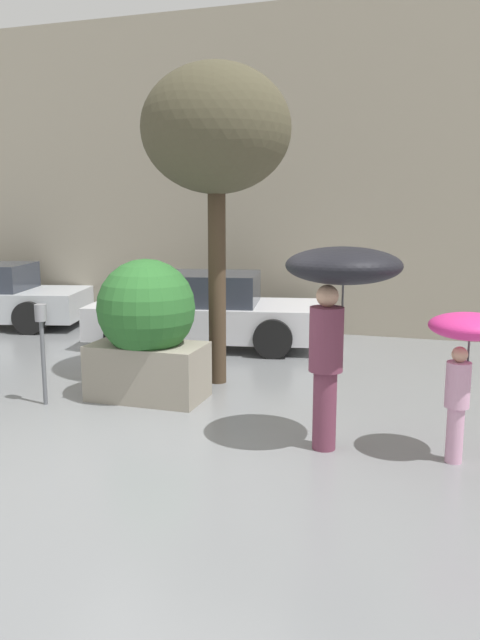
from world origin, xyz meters
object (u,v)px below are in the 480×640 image
object	(u,v)px
street_tree	(216,133)
parked_car_near	(206,312)
parking_meter	(42,333)
person_child	(467,343)
planter_box	(147,327)
person_adult	(340,287)

from	to	relation	value
street_tree	parked_car_near	bearing A→B (deg)	114.21
parked_car_near	street_tree	world-z (taller)	street_tree
street_tree	parking_meter	distance (m)	3.31
person_child	street_tree	xyz separation A→B (m)	(-3.07, 1.87, 2.16)
planter_box	parked_car_near	distance (m)	3.18
planter_box	parked_car_near	xyz separation A→B (m)	(-0.41, 3.14, -0.32)
person_adult	parked_car_near	distance (m)	5.12
person_child	planter_box	bearing A→B (deg)	124.93
planter_box	person_child	size ratio (longest dim) A/B	1.24
person_adult	person_child	world-z (taller)	person_adult
planter_box	street_tree	xyz separation A→B (m)	(0.58, 0.96, 2.39)
planter_box	person_adult	distance (m)	2.75
street_tree	person_adult	bearing A→B (deg)	-45.07
planter_box	parked_car_near	size ratio (longest dim) A/B	0.42
planter_box	person_adult	bearing A→B (deg)	-20.98
person_adult	street_tree	size ratio (longest dim) A/B	0.48
person_adult	person_child	distance (m)	1.26
parked_car_near	street_tree	size ratio (longest dim) A/B	1.00
person_adult	street_tree	xyz separation A→B (m)	(-1.91, 1.91, 1.68)
street_tree	person_child	bearing A→B (deg)	-31.37
planter_box	person_child	world-z (taller)	planter_box
planter_box	person_adult	world-z (taller)	person_adult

